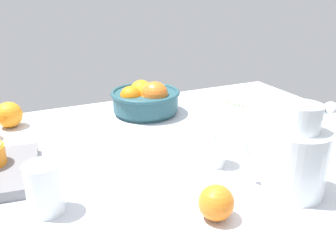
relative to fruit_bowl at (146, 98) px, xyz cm
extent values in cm
cube|color=silver|center=(-1.86, -28.07, -6.39)|extent=(118.05, 89.22, 3.00)
cylinder|color=#234C56|center=(-0.10, 0.17, -4.29)|extent=(18.94, 18.94, 1.20)
cylinder|color=#234C56|center=(-0.10, 0.17, -0.91)|extent=(20.59, 20.59, 5.54)
torus|color=#234C56|center=(-0.10, 0.17, 1.86)|extent=(21.79, 21.79, 1.20)
sphere|color=orange|center=(1.23, -0.24, 0.82)|extent=(8.56, 8.56, 8.56)
sphere|color=orange|center=(1.61, 2.16, 0.89)|extent=(6.69, 6.69, 6.69)
sphere|color=orange|center=(-0.23, 3.51, 1.40)|extent=(7.42, 7.42, 7.42)
sphere|color=orange|center=(-1.11, 1.14, -0.05)|extent=(6.88, 6.88, 6.88)
sphere|color=orange|center=(-5.24, -0.46, 1.46)|extent=(6.57, 6.57, 6.57)
sphere|color=orange|center=(0.47, -3.21, 0.33)|extent=(6.63, 6.63, 6.63)
sphere|color=orange|center=(1.69, -3.38, 2.04)|extent=(8.11, 8.11, 8.11)
cylinder|color=white|center=(9.68, -55.40, 1.75)|extent=(12.15, 12.15, 13.27)
cylinder|color=white|center=(9.68, -55.40, 11.00)|extent=(7.29, 7.29, 5.23)
cone|color=white|center=(12.92, -58.72, 12.83)|extent=(4.10, 4.10, 2.80)
torus|color=white|center=(4.87, -50.48, 3.08)|extent=(5.78, 5.87, 7.04)
cylinder|color=yellow|center=(9.68, -55.40, -0.59)|extent=(11.18, 11.18, 8.60)
cylinder|color=white|center=(-36.18, -41.72, -0.05)|extent=(6.63, 6.63, 9.66)
cylinder|color=#FBAD3D|center=(-36.18, -41.72, -3.12)|extent=(5.83, 5.83, 3.52)
cylinder|color=white|center=(1.06, -38.85, -0.55)|extent=(5.69, 5.69, 8.67)
cylinder|color=#F49A36|center=(1.06, -38.85, -1.45)|extent=(5.01, 5.01, 6.88)
sphere|color=orange|center=(17.71, -42.83, -1.67)|extent=(6.43, 6.43, 6.43)
sphere|color=orange|center=(-40.10, 5.57, -1.15)|extent=(7.47, 7.47, 7.47)
sphere|color=orange|center=(-9.08, -56.64, -1.64)|extent=(6.49, 6.49, 6.49)
ellipsoid|color=silver|center=(10.90, -26.49, -4.39)|extent=(3.77, 3.20, 1.00)
cylinder|color=silver|center=(3.33, -29.25, -4.54)|extent=(12.38, 5.07, 0.70)
cylinder|color=#507A3E|center=(30.76, -4.92, -4.74)|extent=(3.78, 8.06, 0.30)
sphere|color=#507A3E|center=(31.93, -7.57, -4.59)|extent=(0.93, 0.93, 0.93)
sphere|color=#507A3E|center=(31.35, -6.24, -4.59)|extent=(0.92, 0.92, 0.92)
sphere|color=#507A3E|center=(30.76, -4.92, -4.59)|extent=(0.74, 0.74, 0.74)
sphere|color=#507A3E|center=(30.18, -3.60, -4.59)|extent=(0.63, 0.63, 0.63)
sphere|color=#507A3E|center=(29.59, -2.27, -4.59)|extent=(0.83, 0.83, 0.83)
camera|label=1|loc=(-39.56, -102.38, 34.95)|focal=38.83mm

